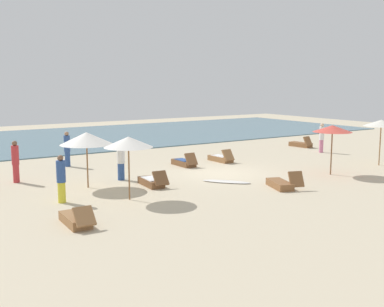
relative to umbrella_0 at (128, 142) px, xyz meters
The scene contains 18 objects.
ground_plane 6.51m from the umbrella_0, 20.95° to the left, with size 60.00×60.00×0.00m, color beige.
ocean_water 20.15m from the umbrella_0, 73.33° to the left, with size 48.00×16.00×0.06m, color slate.
umbrella_0 is the anchor object (origin of this frame).
umbrella_1 9.83m from the umbrella_0, ahead, with size 1.76×1.76×2.28m.
umbrella_2 13.81m from the umbrella_0, ahead, with size 1.76×1.76×2.33m.
umbrella_3 2.77m from the umbrella_0, 101.09° to the left, with size 2.10×2.10×2.25m.
lounger_0 9.29m from the umbrella_0, 31.84° to the left, with size 0.65×1.68×0.72m.
lounger_1 6.45m from the umbrella_0, 15.48° to the right, with size 1.12×1.74×0.74m.
lounger_2 7.44m from the umbrella_0, 41.62° to the left, with size 0.60×1.65×0.73m.
lounger_3 3.80m from the umbrella_0, 144.64° to the right, with size 0.66×1.73×0.66m.
lounger_4 3.06m from the umbrella_0, 41.45° to the left, with size 0.73×1.73×0.70m.
lounger_5 17.00m from the umbrella_0, 22.77° to the left, with size 0.76×1.69×0.74m.
person_0 7.95m from the umbrella_0, 87.35° to the left, with size 0.43×0.43×1.77m.
person_2 6.08m from the umbrella_0, 117.09° to the left, with size 0.39×0.39×1.79m.
person_3 2.68m from the umbrella_0, 156.93° to the left, with size 0.42×0.42×1.70m.
person_4 3.78m from the umbrella_0, 69.98° to the left, with size 0.42×0.42×1.70m.
person_5 15.34m from the umbrella_0, 15.58° to the left, with size 0.28×0.28×1.78m.
surfboard 5.19m from the umbrella_0, ahead, with size 1.72×1.93×0.07m.
Camera 1 is at (-12.99, -17.36, 4.24)m, focal length 44.15 mm.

